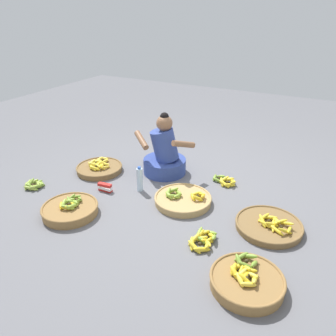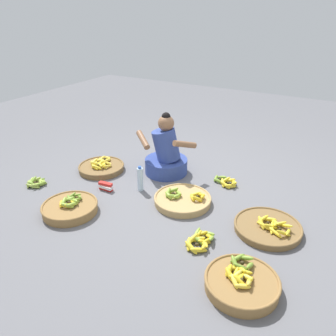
{
  "view_description": "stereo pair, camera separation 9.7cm",
  "coord_description": "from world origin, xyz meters",
  "px_view_note": "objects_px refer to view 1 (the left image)",
  "views": [
    {
      "loc": [
        1.43,
        -2.91,
        1.87
      ],
      "look_at": [
        0.0,
        -0.2,
        0.35
      ],
      "focal_mm": 35.26,
      "sensor_mm": 36.0,
      "label": 1
    },
    {
      "loc": [
        1.52,
        -2.86,
        1.87
      ],
      "look_at": [
        0.0,
        -0.2,
        0.35
      ],
      "focal_mm": 35.26,
      "sensor_mm": 36.0,
      "label": 2
    }
  ],
  "objects_px": {
    "banana_basket_front_right": "(183,199)",
    "packet_carton_stack": "(105,188)",
    "banana_basket_front_center": "(269,225)",
    "loose_bananas_back_right": "(203,240)",
    "vendor_woman_front": "(165,155)",
    "loose_bananas_near_vendor": "(225,181)",
    "water_bottle": "(140,179)",
    "banana_basket_near_bicycle": "(70,209)",
    "banana_basket_mid_left": "(247,280)",
    "banana_basket_front_left": "(99,168)",
    "loose_bananas_back_center": "(33,185)"
  },
  "relations": [
    {
      "from": "vendor_woman_front",
      "to": "packet_carton_stack",
      "type": "distance_m",
      "value": 0.83
    },
    {
      "from": "banana_basket_near_bicycle",
      "to": "banana_basket_front_left",
      "type": "distance_m",
      "value": 0.95
    },
    {
      "from": "banana_basket_front_center",
      "to": "banana_basket_front_right",
      "type": "xyz_separation_m",
      "value": [
        -0.9,
        0.03,
        0.01
      ]
    },
    {
      "from": "banana_basket_front_left",
      "to": "banana_basket_mid_left",
      "type": "bearing_deg",
      "value": -24.88
    },
    {
      "from": "loose_bananas_back_center",
      "to": "loose_bananas_back_right",
      "type": "distance_m",
      "value": 2.09
    },
    {
      "from": "banana_basket_front_right",
      "to": "packet_carton_stack",
      "type": "relative_size",
      "value": 3.4
    },
    {
      "from": "vendor_woman_front",
      "to": "packet_carton_stack",
      "type": "height_order",
      "value": "vendor_woman_front"
    },
    {
      "from": "packet_carton_stack",
      "to": "banana_basket_front_right",
      "type": "bearing_deg",
      "value": 12.11
    },
    {
      "from": "banana_basket_near_bicycle",
      "to": "water_bottle",
      "type": "bearing_deg",
      "value": 62.96
    },
    {
      "from": "banana_basket_front_left",
      "to": "loose_bananas_back_right",
      "type": "xyz_separation_m",
      "value": [
        1.68,
        -0.69,
        -0.01
      ]
    },
    {
      "from": "vendor_woman_front",
      "to": "banana_basket_front_right",
      "type": "relative_size",
      "value": 1.28
    },
    {
      "from": "banana_basket_front_right",
      "to": "loose_bananas_back_center",
      "type": "height_order",
      "value": "banana_basket_front_right"
    },
    {
      "from": "banana_basket_mid_left",
      "to": "banana_basket_near_bicycle",
      "type": "bearing_deg",
      "value": 176.45
    },
    {
      "from": "vendor_woman_front",
      "to": "loose_bananas_back_center",
      "type": "xyz_separation_m",
      "value": [
        -1.15,
        -1.03,
        -0.21
      ]
    },
    {
      "from": "banana_basket_mid_left",
      "to": "loose_bananas_near_vendor",
      "type": "distance_m",
      "value": 1.57
    },
    {
      "from": "banana_basket_front_center",
      "to": "banana_basket_front_left",
      "type": "distance_m",
      "value": 2.15
    },
    {
      "from": "water_bottle",
      "to": "packet_carton_stack",
      "type": "bearing_deg",
      "value": -149.89
    },
    {
      "from": "banana_basket_front_center",
      "to": "loose_bananas_near_vendor",
      "type": "height_order",
      "value": "banana_basket_front_center"
    },
    {
      "from": "vendor_woman_front",
      "to": "banana_basket_mid_left",
      "type": "height_order",
      "value": "vendor_woman_front"
    },
    {
      "from": "banana_basket_mid_left",
      "to": "banana_basket_front_right",
      "type": "xyz_separation_m",
      "value": [
        -0.91,
        0.82,
        -0.01
      ]
    },
    {
      "from": "loose_bananas_back_center",
      "to": "loose_bananas_near_vendor",
      "type": "bearing_deg",
      "value": 30.22
    },
    {
      "from": "vendor_woman_front",
      "to": "banana_basket_front_left",
      "type": "relative_size",
      "value": 1.35
    },
    {
      "from": "banana_basket_near_bicycle",
      "to": "packet_carton_stack",
      "type": "xyz_separation_m",
      "value": [
        0.03,
        0.52,
        -0.01
      ]
    },
    {
      "from": "vendor_woman_front",
      "to": "loose_bananas_back_center",
      "type": "height_order",
      "value": "vendor_woman_front"
    },
    {
      "from": "banana_basket_front_center",
      "to": "water_bottle",
      "type": "distance_m",
      "value": 1.44
    },
    {
      "from": "banana_basket_mid_left",
      "to": "loose_bananas_back_right",
      "type": "xyz_separation_m",
      "value": [
        -0.47,
        0.31,
        -0.03
      ]
    },
    {
      "from": "banana_basket_front_left",
      "to": "loose_bananas_back_right",
      "type": "bearing_deg",
      "value": -22.25
    },
    {
      "from": "banana_basket_mid_left",
      "to": "banana_basket_front_right",
      "type": "height_order",
      "value": "banana_basket_mid_left"
    },
    {
      "from": "banana_basket_mid_left",
      "to": "packet_carton_stack",
      "type": "relative_size",
      "value": 3.12
    },
    {
      "from": "banana_basket_mid_left",
      "to": "banana_basket_front_right",
      "type": "distance_m",
      "value": 1.22
    },
    {
      "from": "banana_basket_front_center",
      "to": "banana_basket_front_left",
      "type": "height_order",
      "value": "banana_basket_front_left"
    },
    {
      "from": "loose_bananas_back_center",
      "to": "loose_bananas_back_right",
      "type": "xyz_separation_m",
      "value": [
        2.09,
        -0.01,
        0.0
      ]
    },
    {
      "from": "banana_basket_front_center",
      "to": "loose_bananas_back_center",
      "type": "distance_m",
      "value": 2.59
    },
    {
      "from": "banana_basket_near_bicycle",
      "to": "water_bottle",
      "type": "distance_m",
      "value": 0.81
    },
    {
      "from": "loose_bananas_near_vendor",
      "to": "loose_bananas_back_right",
      "type": "distance_m",
      "value": 1.13
    },
    {
      "from": "banana_basket_mid_left",
      "to": "water_bottle",
      "type": "height_order",
      "value": "water_bottle"
    },
    {
      "from": "banana_basket_front_center",
      "to": "banana_basket_mid_left",
      "type": "bearing_deg",
      "value": -89.28
    },
    {
      "from": "vendor_woman_front",
      "to": "loose_bananas_back_right",
      "type": "bearing_deg",
      "value": -47.76
    },
    {
      "from": "loose_bananas_back_center",
      "to": "packet_carton_stack",
      "type": "bearing_deg",
      "value": 21.78
    },
    {
      "from": "banana_basket_mid_left",
      "to": "loose_bananas_back_right",
      "type": "relative_size",
      "value": 1.66
    },
    {
      "from": "banana_basket_front_right",
      "to": "banana_basket_front_left",
      "type": "bearing_deg",
      "value": 171.86
    },
    {
      "from": "banana_basket_front_center",
      "to": "loose_bananas_back_right",
      "type": "height_order",
      "value": "banana_basket_front_center"
    },
    {
      "from": "banana_basket_front_center",
      "to": "loose_bananas_near_vendor",
      "type": "distance_m",
      "value": 0.91
    },
    {
      "from": "banana_basket_front_right",
      "to": "banana_basket_front_center",
      "type": "bearing_deg",
      "value": -1.9
    },
    {
      "from": "loose_bananas_back_right",
      "to": "vendor_woman_front",
      "type": "bearing_deg",
      "value": 132.24
    },
    {
      "from": "banana_basket_mid_left",
      "to": "loose_bananas_back_center",
      "type": "distance_m",
      "value": 2.58
    },
    {
      "from": "vendor_woman_front",
      "to": "banana_basket_front_center",
      "type": "height_order",
      "value": "vendor_woman_front"
    },
    {
      "from": "loose_bananas_near_vendor",
      "to": "banana_basket_mid_left",
      "type": "bearing_deg",
      "value": -65.3
    },
    {
      "from": "loose_bananas_back_right",
      "to": "banana_basket_mid_left",
      "type": "bearing_deg",
      "value": -33.32
    },
    {
      "from": "banana_basket_mid_left",
      "to": "loose_bananas_back_right",
      "type": "distance_m",
      "value": 0.57
    }
  ]
}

